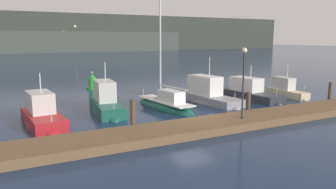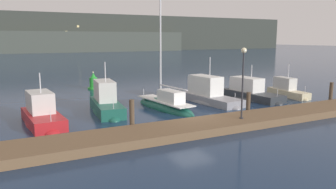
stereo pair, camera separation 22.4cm
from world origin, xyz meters
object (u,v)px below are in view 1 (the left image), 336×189
at_px(motorboat_berth_5, 209,98).
at_px(motorboat_berth_6, 250,95).
at_px(motorboat_berth_2, 43,119).
at_px(channel_buoy, 92,83).
at_px(motorboat_berth_7, 286,93).
at_px(sailboat_berth_4, 165,107).
at_px(dock_lamppost, 244,72).
at_px(motorboat_berth_3, 106,107).

height_order(motorboat_berth_5, motorboat_berth_6, motorboat_berth_5).
distance_m(motorboat_berth_2, channel_buoy, 14.11).
bearing_deg(motorboat_berth_7, sailboat_berth_4, 178.73).
bearing_deg(dock_lamppost, motorboat_berth_2, 151.22).
distance_m(motorboat_berth_6, channel_buoy, 15.91).
bearing_deg(dock_lamppost, sailboat_berth_4, 106.74).
distance_m(sailboat_berth_4, motorboat_berth_5, 4.35).
relative_size(motorboat_berth_2, motorboat_berth_5, 0.83).
distance_m(channel_buoy, dock_lamppost, 19.04).
bearing_deg(motorboat_berth_2, motorboat_berth_6, 2.72).
relative_size(motorboat_berth_2, motorboat_berth_7, 1.17).
bearing_deg(motorboat_berth_5, motorboat_berth_6, -4.52).
bearing_deg(motorboat_berth_2, sailboat_berth_4, 3.64).
height_order(motorboat_berth_5, dock_lamppost, dock_lamppost).
bearing_deg(motorboat_berth_3, motorboat_berth_5, -1.84).
bearing_deg(motorboat_berth_2, channel_buoy, 63.13).
distance_m(motorboat_berth_5, motorboat_berth_7, 7.93).
bearing_deg(dock_lamppost, channel_buoy, 102.87).
height_order(motorboat_berth_2, dock_lamppost, dock_lamppost).
bearing_deg(motorboat_berth_7, motorboat_berth_2, -179.23).
xyz_separation_m(motorboat_berth_2, channel_buoy, (6.38, 12.58, 0.33)).
xyz_separation_m(motorboat_berth_5, channel_buoy, (-6.60, 11.45, 0.30)).
bearing_deg(channel_buoy, motorboat_berth_7, -40.35).
relative_size(motorboat_berth_3, motorboat_berth_5, 0.90).
height_order(motorboat_berth_2, motorboat_berth_7, motorboat_berth_2).
bearing_deg(sailboat_berth_4, motorboat_berth_7, -1.27).
height_order(motorboat_berth_6, dock_lamppost, dock_lamppost).
xyz_separation_m(sailboat_berth_4, motorboat_berth_7, (12.19, -0.27, 0.12)).
distance_m(motorboat_berth_6, dock_lamppost, 9.74).
bearing_deg(motorboat_berth_6, channel_buoy, 132.27).
distance_m(motorboat_berth_7, channel_buoy, 19.01).
xyz_separation_m(motorboat_berth_3, motorboat_berth_6, (12.66, -0.60, -0.10)).
bearing_deg(sailboat_berth_4, motorboat_berth_2, -176.36).
distance_m(motorboat_berth_3, motorboat_berth_6, 12.67).
bearing_deg(channel_buoy, motorboat_berth_5, -60.05).
bearing_deg(motorboat_berth_6, dock_lamppost, -134.47).
distance_m(motorboat_berth_2, dock_lamppost, 12.42).
relative_size(motorboat_berth_3, motorboat_berth_6, 0.94).
distance_m(motorboat_berth_5, dock_lamppost, 7.89).
distance_m(sailboat_berth_4, motorboat_berth_7, 12.20).
bearing_deg(sailboat_berth_4, motorboat_berth_3, 168.57).
height_order(sailboat_berth_4, dock_lamppost, sailboat_berth_4).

